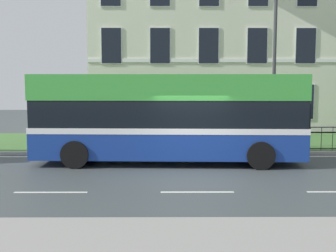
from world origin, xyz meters
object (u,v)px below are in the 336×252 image
Objects in this scene: street_lamp_post at (275,42)px; single_decker_bus at (168,117)px; georgian_townhouse at (221,33)px; litter_bin at (170,133)px.

single_decker_bus is at bearing -150.80° from street_lamp_post.
georgian_townhouse is 2.03× the size of street_lamp_post.
single_decker_bus is 2.86m from litter_bin.
litter_bin is at bearing -107.57° from georgian_townhouse.
street_lamp_post is (4.38, 2.45, 2.85)m from single_decker_bus.
single_decker_bus is 8.05× the size of litter_bin.
street_lamp_post reaches higher than litter_bin.
georgian_townhouse reaches higher than single_decker_bus.
litter_bin is at bearing 89.87° from single_decker_bus.
georgian_townhouse is 1.63× the size of single_decker_bus.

